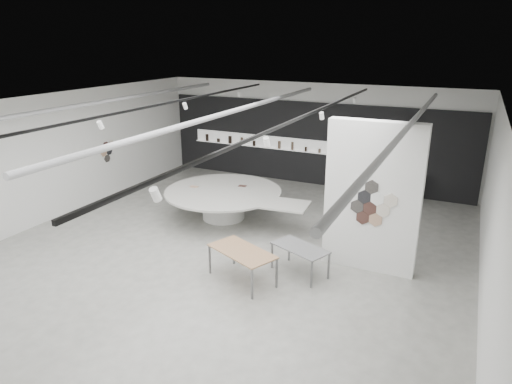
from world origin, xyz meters
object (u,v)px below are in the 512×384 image
at_px(display_island, 225,200).
at_px(kitchen_counter, 389,183).
at_px(sample_table_stone, 300,249).
at_px(partition_column, 372,198).
at_px(sample_table_wood, 242,253).

height_order(display_island, kitchen_counter, kitchen_counter).
distance_m(sample_table_stone, kitchen_counter, 6.60).
bearing_deg(partition_column, sample_table_wood, -142.57).
xyz_separation_m(display_island, sample_table_stone, (3.30, -2.32, 0.04)).
distance_m(display_island, sample_table_wood, 3.89).
bearing_deg(display_island, kitchen_counter, 39.85).
xyz_separation_m(partition_column, sample_table_stone, (-1.38, -1.01, -1.17)).
relative_size(sample_table_stone, kitchen_counter, 0.82).
distance_m(partition_column, display_island, 5.00).
bearing_deg(sample_table_stone, partition_column, 36.32).
height_order(sample_table_wood, sample_table_stone, sample_table_wood).
bearing_deg(kitchen_counter, display_island, -135.24).
height_order(partition_column, sample_table_stone, partition_column).
bearing_deg(sample_table_stone, kitchen_counter, 82.05).
bearing_deg(sample_table_stone, display_island, 144.86).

